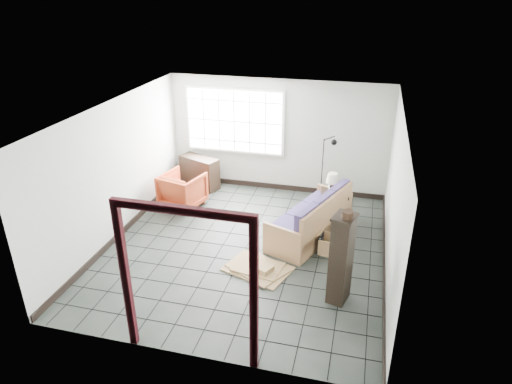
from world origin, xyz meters
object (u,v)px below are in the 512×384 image
(armchair, at_px, (182,188))
(tall_shelf, at_px, (341,259))
(futon_sofa, at_px, (313,221))
(side_table, at_px, (334,196))

(armchair, distance_m, tall_shelf, 4.34)
(tall_shelf, bearing_deg, futon_sofa, 125.68)
(futon_sofa, height_order, side_table, futon_sofa)
(armchair, height_order, tall_shelf, tall_shelf)
(armchair, bearing_deg, tall_shelf, 160.07)
(armchair, bearing_deg, futon_sofa, -177.70)
(armchair, xyz_separation_m, tall_shelf, (3.58, -2.43, 0.33))
(armchair, height_order, side_table, armchair)
(side_table, xyz_separation_m, tall_shelf, (0.34, -2.69, 0.25))
(armchair, relative_size, side_table, 1.37)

